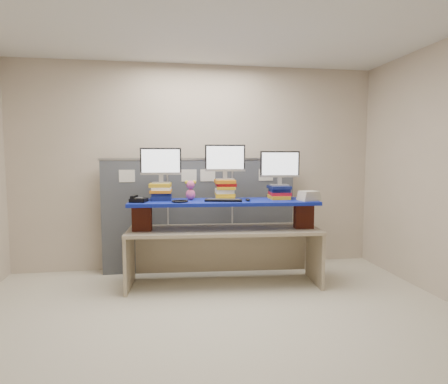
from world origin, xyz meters
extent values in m
cube|color=beige|center=(0.00, 0.00, 1.40)|extent=(5.00, 4.00, 2.80)
cube|color=beige|center=(0.00, 0.00, 0.00)|extent=(5.00, 4.00, 0.01)
cube|color=silver|center=(0.00, 0.00, 2.80)|extent=(5.00, 4.00, 0.01)
cube|color=#41464D|center=(-0.87, 1.78, 0.75)|extent=(0.85, 0.05, 1.50)
cube|color=#41464D|center=(0.00, 1.78, 0.75)|extent=(0.85, 0.05, 1.50)
cube|color=#41464D|center=(0.87, 1.78, 0.75)|extent=(0.85, 0.05, 1.50)
cube|color=#B1B3B8|center=(0.00, 1.78, 1.51)|extent=(2.60, 0.06, 0.03)
cube|color=white|center=(-0.95, 1.75, 1.30)|extent=(0.20, 0.00, 0.16)
cube|color=white|center=(-0.15, 1.75, 1.30)|extent=(0.20, 0.00, 0.16)
cube|color=white|center=(0.10, 1.75, 1.30)|extent=(0.20, 0.00, 0.16)
cube|color=white|center=(0.90, 1.75, 1.30)|extent=(0.20, 0.00, 0.16)
cube|color=tan|center=(0.22, 1.14, 0.67)|extent=(2.32, 0.82, 0.04)
cube|color=tan|center=(-0.90, 1.22, 0.33)|extent=(0.08, 0.62, 0.66)
cube|color=tan|center=(1.34, 1.06, 0.33)|extent=(0.08, 0.62, 0.66)
cube|color=maroon|center=(-0.73, 1.16, 0.84)|extent=(0.23, 0.13, 0.30)
cube|color=maroon|center=(1.17, 1.02, 0.84)|extent=(0.23, 0.13, 0.30)
cube|color=navy|center=(0.22, 1.14, 1.01)|extent=(2.24, 0.71, 0.04)
cube|color=#121B4F|center=(-0.51, 1.31, 1.06)|extent=(0.25, 0.31, 0.05)
cube|color=#121B4F|center=(-0.51, 1.31, 1.10)|extent=(0.23, 0.27, 0.04)
cube|color=orange|center=(-0.51, 1.32, 1.14)|extent=(0.26, 0.31, 0.03)
cube|color=white|center=(-0.51, 1.32, 1.17)|extent=(0.24, 0.28, 0.03)
cube|color=gold|center=(-0.52, 1.32, 1.21)|extent=(0.27, 0.29, 0.04)
cube|color=gold|center=(0.25, 1.25, 1.05)|extent=(0.26, 0.33, 0.04)
cube|color=gold|center=(0.25, 1.26, 1.09)|extent=(0.24, 0.30, 0.03)
cube|color=white|center=(0.25, 1.27, 1.13)|extent=(0.23, 0.31, 0.05)
cube|color=gold|center=(0.26, 1.25, 1.17)|extent=(0.25, 0.31, 0.03)
cube|color=#B61428|center=(0.27, 1.27, 1.21)|extent=(0.24, 0.27, 0.04)
cube|color=orange|center=(0.25, 1.26, 1.25)|extent=(0.25, 0.29, 0.04)
cube|color=gold|center=(0.92, 1.21, 1.05)|extent=(0.24, 0.31, 0.04)
cube|color=#B61428|center=(0.93, 1.22, 1.10)|extent=(0.27, 0.32, 0.04)
cube|color=#121B4F|center=(0.92, 1.22, 1.14)|extent=(0.26, 0.29, 0.04)
cube|color=#121B4F|center=(0.92, 1.20, 1.18)|extent=(0.24, 0.29, 0.04)
cube|color=#B4B5BA|center=(-0.51, 1.31, 1.24)|extent=(0.22, 0.15, 0.01)
cube|color=#B4B5BA|center=(-0.51, 1.31, 1.29)|extent=(0.05, 0.04, 0.09)
cube|color=black|center=(-0.51, 1.31, 1.49)|extent=(0.49, 0.07, 0.32)
cube|color=white|center=(-0.51, 1.29, 1.49)|extent=(0.45, 0.04, 0.28)
cube|color=#B4B5BA|center=(0.25, 1.26, 1.28)|extent=(0.22, 0.15, 0.01)
cube|color=#B4B5BA|center=(0.25, 1.26, 1.33)|extent=(0.05, 0.04, 0.09)
cube|color=black|center=(0.25, 1.26, 1.53)|extent=(0.49, 0.07, 0.32)
cube|color=white|center=(0.25, 1.24, 1.53)|extent=(0.45, 0.04, 0.28)
cube|color=#B4B5BA|center=(0.92, 1.21, 1.20)|extent=(0.22, 0.15, 0.01)
cube|color=#B4B5BA|center=(0.92, 1.21, 1.25)|extent=(0.05, 0.04, 0.09)
cube|color=black|center=(0.92, 1.21, 1.46)|extent=(0.49, 0.07, 0.32)
cube|color=white|center=(0.92, 1.19, 1.46)|extent=(0.45, 0.04, 0.28)
cube|color=black|center=(0.20, 1.05, 1.04)|extent=(0.45, 0.24, 0.02)
cube|color=#2E2F31|center=(0.20, 1.05, 1.06)|extent=(0.38, 0.18, 0.00)
ellipsoid|color=black|center=(0.49, 1.03, 1.05)|extent=(0.06, 0.11, 0.03)
cube|color=black|center=(-0.76, 1.13, 1.05)|extent=(0.21, 0.20, 0.04)
cube|color=#2E2F31|center=(-0.76, 1.13, 1.08)|extent=(0.11, 0.11, 0.01)
cube|color=black|center=(-0.82, 1.14, 1.09)|extent=(0.08, 0.17, 0.03)
torus|color=black|center=(-0.30, 1.05, 1.04)|extent=(0.21, 0.21, 0.02)
ellipsoid|color=#DB5393|center=(-0.17, 1.25, 1.10)|extent=(0.11, 0.10, 0.13)
sphere|color=#DB5393|center=(-0.17, 1.25, 1.21)|extent=(0.10, 0.10, 0.10)
sphere|color=yellow|center=(-0.21, 1.25, 1.24)|extent=(0.05, 0.05, 0.05)
sphere|color=yellow|center=(-0.12, 1.25, 1.24)|extent=(0.05, 0.05, 0.05)
cube|color=beige|center=(1.22, 0.99, 1.05)|extent=(0.27, 0.24, 0.03)
cube|color=beige|center=(1.22, 0.99, 1.07)|extent=(0.26, 0.22, 0.03)
cube|color=beige|center=(1.22, 0.99, 1.10)|extent=(0.25, 0.21, 0.03)
cube|color=beige|center=(1.22, 0.99, 1.13)|extent=(0.24, 0.20, 0.03)
camera|label=1|loc=(-0.46, -3.20, 1.55)|focal=30.00mm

